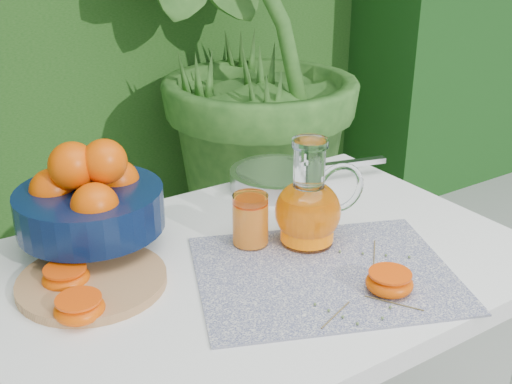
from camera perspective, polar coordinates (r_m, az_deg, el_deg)
potted_plant_right at (r=2.49m, az=-1.94°, el=12.63°), size 2.46×2.46×1.74m
white_table at (r=1.26m, az=0.50°, el=-9.11°), size 1.00×0.70×0.75m
placemat at (r=1.18m, az=6.11°, el=-7.19°), size 0.56×0.50×0.00m
cutting_board at (r=1.17m, az=-14.35°, el=-7.67°), size 0.28×0.28×0.02m
fruit_bowl at (r=1.26m, az=-14.60°, el=-0.64°), size 0.32×0.32×0.22m
juice_pitcher at (r=1.24m, az=4.74°, el=-1.42°), size 0.19×0.16×0.21m
juice_tumbler at (r=1.24m, az=-0.50°, el=-2.59°), size 0.09×0.09×0.10m
saute_pan at (r=1.52m, az=2.04°, el=1.30°), size 0.41×0.28×0.04m
orange_halves at (r=1.10m, az=-6.78°, el=-8.54°), size 0.58×0.42×0.04m
thyme_sprigs at (r=1.14m, az=10.03°, el=-8.33°), size 0.28×0.23×0.01m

